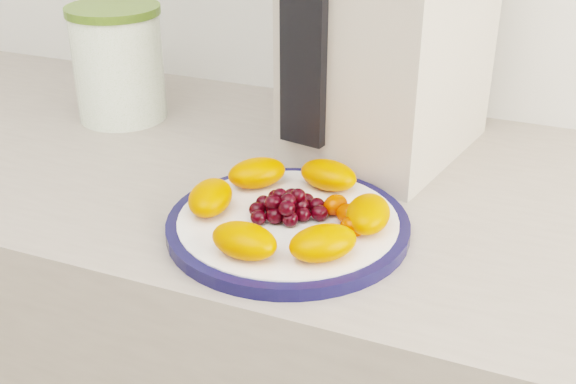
% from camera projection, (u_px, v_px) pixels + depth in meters
% --- Properties ---
extents(plate_rim, '(0.27, 0.27, 0.01)m').
position_uv_depth(plate_rim, '(288.00, 225.00, 0.81)').
color(plate_rim, '#10113D').
rests_on(plate_rim, counter).
extents(plate_face, '(0.25, 0.25, 0.02)m').
position_uv_depth(plate_face, '(288.00, 225.00, 0.81)').
color(plate_face, white).
rests_on(plate_face, counter).
extents(canister, '(0.17, 0.17, 0.16)m').
position_uv_depth(canister, '(119.00, 67.00, 1.10)').
color(canister, '#3F7019').
rests_on(canister, counter).
extents(canister_lid, '(0.17, 0.17, 0.01)m').
position_uv_depth(canister_lid, '(112.00, 10.00, 1.06)').
color(canister_lid, '#4D6A24').
rests_on(canister_lid, canister).
extents(appliance_body, '(0.24, 0.31, 0.34)m').
position_uv_depth(appliance_body, '(393.00, 28.00, 0.95)').
color(appliance_body, '#B6AB9D').
rests_on(appliance_body, counter).
extents(appliance_panel, '(0.06, 0.03, 0.25)m').
position_uv_depth(appliance_panel, '(304.00, 44.00, 0.87)').
color(appliance_panel, black).
rests_on(appliance_panel, appliance_body).
extents(fruit_plate, '(0.24, 0.24, 0.03)m').
position_uv_depth(fruit_plate, '(293.00, 206.00, 0.80)').
color(fruit_plate, '#E75100').
rests_on(fruit_plate, plate_face).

